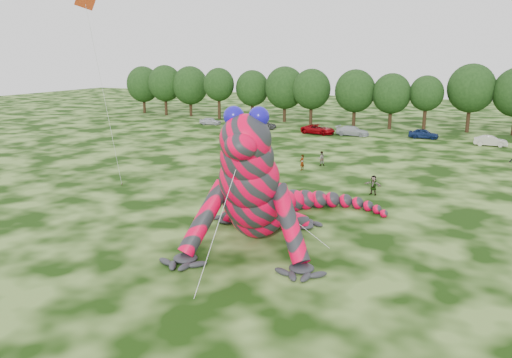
{
  "coord_description": "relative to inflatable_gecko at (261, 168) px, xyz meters",
  "views": [
    {
      "loc": [
        9.66,
        -25.35,
        11.78
      ],
      "look_at": [
        -3.31,
        2.93,
        4.0
      ],
      "focal_mm": 35.0,
      "sensor_mm": 36.0,
      "label": 1
    }
  ],
  "objects": [
    {
      "name": "flying_kite",
      "position": [
        -15.25,
        1.67,
        9.97
      ],
      "size": [
        2.33,
        5.52,
        16.61
      ],
      "color": "#C53F18",
      "rests_on": "ground"
    },
    {
      "name": "car_4",
      "position": [
        5.34,
        45.53,
        -3.81
      ],
      "size": [
        4.18,
        1.74,
        1.42
      ],
      "primitive_type": "imported",
      "rotation": [
        0.0,
        0.0,
        1.56
      ],
      "color": "#10204C",
      "rests_on": "ground"
    },
    {
      "name": "tree_3",
      "position": [
        -32.32,
        53.13,
        0.2
      ],
      "size": [
        5.81,
        5.23,
        9.44
      ],
      "primitive_type": null,
      "color": "black",
      "rests_on": "ground"
    },
    {
      "name": "spectator_1",
      "position": [
        -2.61,
        21.89,
        -3.71
      ],
      "size": [
        0.99,
        0.96,
        1.61
      ],
      "primitive_type": "imported",
      "rotation": [
        0.0,
        0.0,
        3.78
      ],
      "color": "gray",
      "rests_on": "ground"
    },
    {
      "name": "tree_5",
      "position": [
        -19.73,
        54.5,
        0.38
      ],
      "size": [
        7.16,
        6.44,
        9.8
      ],
      "primitive_type": null,
      "color": "black",
      "rests_on": "ground"
    },
    {
      "name": "tree_0",
      "position": [
        -51.16,
        55.3,
        0.24
      ],
      "size": [
        6.91,
        6.22,
        9.51
      ],
      "primitive_type": null,
      "color": "black",
      "rests_on": "ground"
    },
    {
      "name": "tree_9",
      "position": [
        4.46,
        53.41,
        -0.18
      ],
      "size": [
        5.27,
        4.74,
        8.68
      ],
      "primitive_type": null,
      "color": "black",
      "rests_on": "ground"
    },
    {
      "name": "car_1",
      "position": [
        -19.45,
        44.47,
        -3.85
      ],
      "size": [
        4.11,
        1.63,
        1.33
      ],
      "primitive_type": "imported",
      "rotation": [
        0.0,
        0.0,
        1.63
      ],
      "color": "black",
      "rests_on": "ground"
    },
    {
      "name": "tree_1",
      "position": [
        -44.96,
        54.12,
        0.39
      ],
      "size": [
        6.74,
        6.07,
        9.81
      ],
      "primitive_type": null,
      "color": "black",
      "rests_on": "ground"
    },
    {
      "name": "tree_7",
      "position": [
        -6.69,
        52.87,
        0.22
      ],
      "size": [
        6.68,
        6.01,
        9.48
      ],
      "primitive_type": null,
      "color": "black",
      "rests_on": "ground"
    },
    {
      "name": "car_0",
      "position": [
        -29.87,
        45.45,
        -3.88
      ],
      "size": [
        3.91,
        2.07,
        1.27
      ],
      "primitive_type": "imported",
      "rotation": [
        0.0,
        0.0,
        1.73
      ],
      "color": "silver",
      "rests_on": "ground"
    },
    {
      "name": "tree_6",
      "position": [
        -14.16,
        52.75,
        0.23
      ],
      "size": [
        6.52,
        5.86,
        9.49
      ],
      "primitive_type": null,
      "color": "black",
      "rests_on": "ground"
    },
    {
      "name": "car_3",
      "position": [
        -4.63,
        43.88,
        -3.8
      ],
      "size": [
        5.06,
        2.37,
        1.43
      ],
      "primitive_type": "imported",
      "rotation": [
        0.0,
        0.0,
        1.49
      ],
      "color": "#B1B6BA",
      "rests_on": "ground"
    },
    {
      "name": "tree_10",
      "position": [
        10.79,
        54.64,
        0.73
      ],
      "size": [
        7.09,
        6.38,
        10.5
      ],
      "primitive_type": null,
      "color": "black",
      "rests_on": "ground"
    },
    {
      "name": "tree_8",
      "position": [
        -0.82,
        53.05,
        -0.05
      ],
      "size": [
        6.14,
        5.53,
        8.94
      ],
      "primitive_type": null,
      "color": "black",
      "rests_on": "ground"
    },
    {
      "name": "car_5",
      "position": [
        14.13,
        42.86,
        -3.84
      ],
      "size": [
        4.17,
        1.52,
        1.36
      ],
      "primitive_type": "imported",
      "rotation": [
        0.0,
        0.0,
        1.59
      ],
      "color": "#BDB5AB",
      "rests_on": "ground"
    },
    {
      "name": "tree_4",
      "position": [
        -26.25,
        54.78,
        0.01
      ],
      "size": [
        6.22,
        5.6,
        9.06
      ],
      "primitive_type": null,
      "color": "black",
      "rests_on": "ground"
    },
    {
      "name": "tree_2",
      "position": [
        -39.62,
        54.83,
        0.3
      ],
      "size": [
        7.04,
        6.34,
        9.64
      ],
      "primitive_type": null,
      "color": "black",
      "rests_on": "ground"
    },
    {
      "name": "spectator_0",
      "position": [
        -3.8,
        19.02,
        -3.68
      ],
      "size": [
        0.51,
        0.68,
        1.67
      ],
      "primitive_type": "imported",
      "rotation": [
        0.0,
        0.0,
        4.51
      ],
      "color": "gray",
      "rests_on": "ground"
    },
    {
      "name": "inflatable_gecko",
      "position": [
        0.0,
        0.0,
        0.0
      ],
      "size": [
        18.87,
        21.01,
        9.04
      ],
      "primitive_type": null,
      "rotation": [
        0.0,
        0.0,
        0.23
      ],
      "color": "#F30032",
      "rests_on": "ground"
    },
    {
      "name": "car_2",
      "position": [
        -9.78,
        43.23,
        -3.79
      ],
      "size": [
        5.53,
        3.2,
        1.45
      ],
      "primitive_type": "imported",
      "rotation": [
        0.0,
        0.0,
        1.41
      ],
      "color": "#880309",
      "rests_on": "ground"
    },
    {
      "name": "ground",
      "position": [
        3.4,
        -3.93,
        -4.52
      ],
      "size": [
        240.0,
        240.0,
        0.0
      ],
      "primitive_type": "plane",
      "color": "#16330A",
      "rests_on": "ground"
    },
    {
      "name": "spectator_5",
      "position": [
        4.95,
        12.69,
        -3.67
      ],
      "size": [
        1.66,
        0.89,
        1.7
      ],
      "primitive_type": "imported",
      "rotation": [
        0.0,
        0.0,
        6.03
      ],
      "color": "gray",
      "rests_on": "ground"
    },
    {
      "name": "spectator_4",
      "position": [
        -15.6,
        28.11,
        -3.66
      ],
      "size": [
        0.8,
        0.97,
        1.72
      ],
      "primitive_type": "imported",
      "rotation": [
        0.0,
        0.0,
        1.91
      ],
      "color": "gray",
      "rests_on": "ground"
    }
  ]
}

